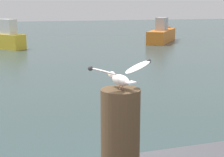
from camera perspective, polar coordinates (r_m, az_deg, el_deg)
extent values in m
cylinder|color=#4C3823|center=(3.27, 1.37, -8.98)|extent=(0.37, 0.37, 0.84)
cylinder|color=tan|center=(3.14, 1.79, -1.46)|extent=(0.01, 0.01, 0.04)
cylinder|color=tan|center=(3.12, 1.26, -1.55)|extent=(0.01, 0.01, 0.04)
ellipsoid|color=silver|center=(3.12, 1.42, -0.27)|extent=(0.16, 0.25, 0.10)
sphere|color=silver|center=(3.22, -0.01, 0.61)|extent=(0.06, 0.06, 0.06)
cone|color=gold|center=(3.27, -0.58, 0.69)|extent=(0.03, 0.05, 0.02)
cube|color=silver|center=(3.01, 3.10, -0.64)|extent=(0.10, 0.09, 0.01)
ellipsoid|color=silver|center=(3.22, 4.28, 1.93)|extent=(0.31, 0.20, 0.11)
sphere|color=#2C2C2C|center=(3.30, 6.07, 2.87)|extent=(0.04, 0.04, 0.04)
ellipsoid|color=silver|center=(2.98, -1.41, 1.17)|extent=(0.31, 0.20, 0.11)
sphere|color=#2C2C2C|center=(2.90, -3.58, 1.68)|extent=(0.04, 0.04, 0.04)
cube|color=orange|center=(26.67, 8.18, 6.94)|extent=(4.05, 4.78, 0.92)
cone|color=orange|center=(29.46, 9.27, 7.45)|extent=(1.53, 1.53, 1.09)
cube|color=#B2B2B7|center=(26.49, 8.18, 8.90)|extent=(1.46, 1.61, 0.92)
cube|color=yellow|center=(23.59, -17.71, 5.90)|extent=(2.97, 3.38, 0.94)
cube|color=white|center=(23.09, -16.96, 8.16)|extent=(1.30, 1.39, 0.93)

